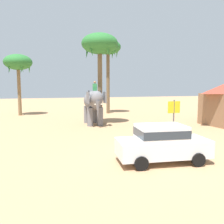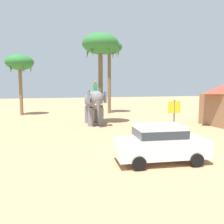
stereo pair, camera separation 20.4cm
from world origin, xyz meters
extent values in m
plane|color=tan|center=(0.00, 0.00, 0.00)|extent=(120.00, 120.00, 0.00)
cube|color=white|center=(-0.06, -0.67, 0.68)|extent=(4.26, 2.14, 0.76)
cube|color=white|center=(-0.16, -0.66, 1.38)|extent=(2.26, 1.78, 0.64)
cube|color=#2D3842|center=(-0.16, -0.66, 1.38)|extent=(2.28, 1.80, 0.35)
cylinder|color=black|center=(1.30, 0.04, 0.30)|extent=(0.62, 0.24, 0.60)
cylinder|color=black|center=(1.11, -1.65, 0.30)|extent=(0.62, 0.24, 0.60)
cylinder|color=black|center=(-1.23, 0.32, 0.30)|extent=(0.62, 0.24, 0.60)
cylinder|color=black|center=(-1.41, -1.37, 0.30)|extent=(0.62, 0.24, 0.60)
ellipsoid|color=slate|center=(-0.80, 10.58, 2.15)|extent=(1.68, 3.14, 1.70)
cylinder|color=slate|center=(-0.39, 9.64, 0.80)|extent=(0.52, 0.52, 1.60)
cylinder|color=slate|center=(-1.27, 9.66, 0.80)|extent=(0.52, 0.52, 1.60)
cylinder|color=slate|center=(-0.34, 11.50, 0.80)|extent=(0.52, 0.52, 1.60)
cylinder|color=slate|center=(-1.22, 11.52, 0.80)|extent=(0.52, 0.52, 1.60)
ellipsoid|color=slate|center=(-0.84, 8.95, 2.45)|extent=(1.13, 1.03, 1.20)
cube|color=slate|center=(-0.12, 9.03, 2.50)|extent=(0.14, 0.80, 0.96)
cube|color=slate|center=(-1.56, 9.07, 2.50)|extent=(0.14, 0.80, 0.96)
cone|color=slate|center=(-0.86, 8.50, 1.45)|extent=(0.37, 0.37, 1.60)
cone|color=beige|center=(-0.60, 8.55, 1.95)|extent=(0.13, 0.57, 0.21)
cone|color=beige|center=(-1.12, 8.56, 1.95)|extent=(0.13, 0.57, 0.21)
cube|color=#338C4C|center=(-0.82, 9.73, 3.35)|extent=(0.35, 0.25, 0.60)
sphere|color=#8E6647|center=(-0.82, 9.73, 3.77)|extent=(0.22, 0.22, 0.22)
cylinder|color=#333338|center=(-0.30, 9.71, 2.80)|extent=(0.12, 0.12, 0.55)
cylinder|color=#333338|center=(-1.34, 9.74, 2.80)|extent=(0.12, 0.12, 0.55)
cylinder|color=brown|center=(-7.70, 19.49, 3.01)|extent=(0.39, 0.39, 6.01)
ellipsoid|color=#286B2D|center=(-7.70, 19.49, 6.21)|extent=(3.20, 3.20, 1.80)
cone|color=#286B2D|center=(-6.50, 19.49, 5.71)|extent=(0.40, 0.92, 1.64)
cone|color=#286B2D|center=(-7.33, 20.64, 5.71)|extent=(0.91, 0.57, 1.67)
cone|color=#286B2D|center=(-8.67, 20.20, 5.71)|extent=(0.73, 0.83, 1.69)
cone|color=#286B2D|center=(-8.67, 18.79, 5.71)|extent=(0.73, 0.83, 1.69)
cone|color=#286B2D|center=(-7.33, 18.35, 5.71)|extent=(0.91, 0.57, 1.67)
cylinder|color=brown|center=(-0.19, 10.42, 3.47)|extent=(0.40, 0.40, 6.94)
ellipsoid|color=#286B2D|center=(-0.19, 10.42, 7.14)|extent=(3.20, 3.20, 1.80)
cone|color=#286B2D|center=(1.01, 10.42, 6.64)|extent=(0.40, 0.92, 1.64)
cone|color=#286B2D|center=(0.18, 11.57, 6.64)|extent=(0.91, 0.57, 1.67)
cone|color=#286B2D|center=(-1.16, 11.13, 6.64)|extent=(0.73, 0.83, 1.69)
cone|color=#286B2D|center=(-1.16, 9.72, 6.64)|extent=(0.73, 0.83, 1.69)
cone|color=#286B2D|center=(0.18, 9.28, 6.64)|extent=(0.91, 0.57, 1.67)
cylinder|color=brown|center=(2.87, 18.51, 4.04)|extent=(0.42, 0.42, 8.07)
ellipsoid|color=#286B2D|center=(2.87, 18.51, 8.27)|extent=(3.20, 3.20, 1.80)
cone|color=#286B2D|center=(4.07, 18.51, 7.77)|extent=(0.40, 0.92, 1.64)
cone|color=#286B2D|center=(3.24, 19.65, 7.77)|extent=(0.91, 0.57, 1.67)
cone|color=#286B2D|center=(1.89, 19.21, 7.77)|extent=(0.73, 0.83, 1.69)
cone|color=#286B2D|center=(1.89, 17.80, 7.77)|extent=(0.73, 0.83, 1.69)
cone|color=#286B2D|center=(3.24, 17.37, 7.77)|extent=(0.91, 0.57, 1.67)
cylinder|color=#4C4C51|center=(4.39, 5.61, 1.20)|extent=(0.10, 0.10, 2.40)
cube|color=yellow|center=(4.39, 5.61, 1.85)|extent=(1.00, 0.08, 0.90)
camera|label=1|loc=(-5.22, -9.78, 3.43)|focal=37.19mm
camera|label=2|loc=(-5.02, -9.84, 3.43)|focal=37.19mm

